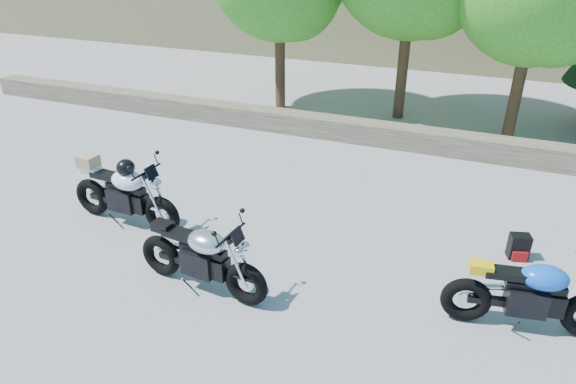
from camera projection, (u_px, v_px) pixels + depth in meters
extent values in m
plane|color=gray|center=(252.00, 260.00, 7.99)|extent=(90.00, 90.00, 0.00)
cube|color=#4C4532|center=(349.00, 130.00, 12.41)|extent=(22.00, 0.55, 0.50)
cylinder|color=#382314|center=(280.00, 54.00, 14.06)|extent=(0.28, 0.28, 3.02)
cylinder|color=#382314|center=(404.00, 55.00, 13.23)|extent=(0.28, 0.28, 3.36)
cylinder|color=#382314|center=(519.00, 80.00, 11.92)|extent=(0.28, 0.28, 2.91)
sphere|color=#277D1B|center=(560.00, 12.00, 10.79)|extent=(2.29, 2.29, 2.29)
torus|color=black|center=(246.00, 284.00, 6.92)|extent=(0.66, 0.23, 0.65)
torus|color=black|center=(161.00, 255.00, 7.53)|extent=(0.66, 0.23, 0.65)
cylinder|color=silver|center=(246.00, 284.00, 6.92)|extent=(0.23, 0.06, 0.22)
cylinder|color=silver|center=(161.00, 255.00, 7.53)|extent=(0.23, 0.06, 0.22)
cube|color=black|center=(200.00, 262.00, 7.18)|extent=(0.52, 0.35, 0.37)
cube|color=black|center=(203.00, 249.00, 7.05)|extent=(0.72, 0.23, 0.10)
ellipsoid|color=silver|center=(207.00, 242.00, 6.95)|extent=(0.62, 0.45, 0.31)
cube|color=black|center=(180.00, 234.00, 7.13)|extent=(0.53, 0.27, 0.09)
cube|color=black|center=(163.00, 226.00, 7.24)|extent=(0.30, 0.23, 0.13)
cylinder|color=black|center=(231.00, 235.00, 6.68)|extent=(0.10, 0.67, 0.03)
sphere|color=silver|center=(242.00, 249.00, 6.69)|extent=(0.18, 0.18, 0.18)
torus|color=black|center=(162.00, 215.00, 8.54)|extent=(0.69, 0.21, 0.68)
torus|color=black|center=(92.00, 197.00, 9.13)|extent=(0.69, 0.21, 0.68)
cylinder|color=silver|center=(162.00, 215.00, 8.54)|extent=(0.24, 0.06, 0.23)
cylinder|color=silver|center=(92.00, 197.00, 9.13)|extent=(0.24, 0.06, 0.23)
cube|color=black|center=(124.00, 199.00, 8.79)|extent=(0.53, 0.35, 0.38)
cube|color=black|center=(125.00, 188.00, 8.65)|extent=(0.76, 0.22, 0.11)
ellipsoid|color=white|center=(128.00, 180.00, 8.55)|extent=(0.64, 0.45, 0.32)
cube|color=black|center=(106.00, 175.00, 8.73)|extent=(0.55, 0.27, 0.10)
cube|color=white|center=(91.00, 170.00, 8.83)|extent=(0.31, 0.23, 0.14)
cylinder|color=black|center=(146.00, 172.00, 8.28)|extent=(0.08, 0.70, 0.03)
sphere|color=silver|center=(156.00, 184.00, 8.30)|extent=(0.19, 0.19, 0.19)
ellipsoid|color=black|center=(126.00, 168.00, 8.45)|extent=(0.32, 0.33, 0.28)
cube|color=#937D55|center=(88.00, 161.00, 8.78)|extent=(0.34, 0.30, 0.21)
torus|color=black|center=(466.00, 300.00, 6.64)|extent=(0.66, 0.27, 0.65)
cylinder|color=silver|center=(466.00, 300.00, 6.64)|extent=(0.23, 0.08, 0.22)
cube|color=black|center=(526.00, 300.00, 6.45)|extent=(0.53, 0.38, 0.36)
cube|color=black|center=(536.00, 286.00, 6.33)|extent=(0.72, 0.28, 0.10)
ellipsoid|color=blue|center=(544.00, 278.00, 6.25)|extent=(0.64, 0.48, 0.31)
cube|color=black|center=(506.00, 273.00, 6.34)|extent=(0.53, 0.30, 0.09)
cube|color=#EAB30C|center=(481.00, 267.00, 6.38)|extent=(0.31, 0.25, 0.13)
cube|color=black|center=(519.00, 246.00, 7.96)|extent=(0.34, 0.29, 0.40)
cube|color=#9C0D0E|center=(520.00, 257.00, 7.90)|extent=(0.23, 0.10, 0.17)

